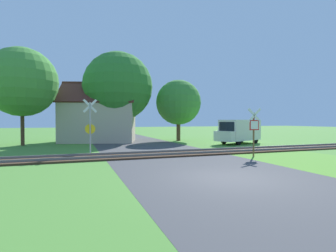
{
  "coord_description": "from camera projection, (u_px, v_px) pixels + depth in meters",
  "views": [
    {
      "loc": [
        -5.42,
        -8.35,
        2.16
      ],
      "look_at": [
        0.5,
        8.15,
        1.8
      ],
      "focal_mm": 28.0,
      "sensor_mm": 36.0,
      "label": 1
    }
  ],
  "objects": [
    {
      "name": "road_asphalt",
      "position": [
        204.0,
        169.0,
        11.62
      ],
      "size": [
        7.65,
        80.0,
        0.01
      ],
      "primitive_type": "cube",
      "color": "#424244",
      "rests_on": "ground"
    },
    {
      "name": "mail_truck",
      "position": [
        239.0,
        131.0,
        24.4
      ],
      "size": [
        5.24,
        3.54,
        2.24
      ],
      "rotation": [
        0.0,
        0.0,
        1.95
      ],
      "color": "silver",
      "rests_on": "ground"
    },
    {
      "name": "rail_track",
      "position": [
        166.0,
        154.0,
        16.46
      ],
      "size": [
        60.0,
        2.6,
        0.22
      ],
      "color": "#422D1E",
      "rests_on": "ground"
    },
    {
      "name": "house",
      "position": [
        99.0,
        121.0,
        26.73
      ],
      "size": [
        8.51,
        7.07,
        6.13
      ],
      "rotation": [
        0.0,
        0.0,
        -0.28
      ],
      "color": "#C6B293",
      "rests_on": "ground"
    },
    {
      "name": "tree_left",
      "position": [
        22.0,
        82.0,
        22.68
      ],
      "size": [
        5.97,
        5.97,
        8.5
      ],
      "color": "#513823",
      "rests_on": "ground"
    },
    {
      "name": "crossing_sign_far",
      "position": [
        90.0,
        124.0,
        16.67
      ],
      "size": [
        0.88,
        0.14,
        3.54
      ],
      "rotation": [
        0.0,
        0.0,
        -0.04
      ],
      "color": "#9E9EA5",
      "rests_on": "ground"
    },
    {
      "name": "ground_plane",
      "position": [
        229.0,
        179.0,
        9.73
      ],
      "size": [
        160.0,
        160.0,
        0.0
      ],
      "primitive_type": "plane",
      "color": "#4C8433"
    },
    {
      "name": "tree_center",
      "position": [
        118.0,
        87.0,
        26.96
      ],
      "size": [
        7.11,
        7.11,
        9.22
      ],
      "color": "#513823",
      "rests_on": "ground"
    },
    {
      "name": "tree_right",
      "position": [
        178.0,
        102.0,
        28.15
      ],
      "size": [
        4.82,
        4.82,
        6.54
      ],
      "color": "#513823",
      "rests_on": "ground"
    },
    {
      "name": "stop_sign_near",
      "position": [
        254.0,
        128.0,
        15.62
      ],
      "size": [
        0.87,
        0.18,
        2.92
      ],
      "rotation": [
        0.0,
        0.0,
        3.02
      ],
      "color": "brown",
      "rests_on": "ground"
    }
  ]
}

